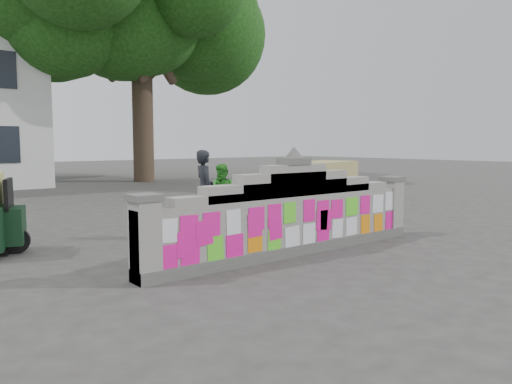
% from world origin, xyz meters
% --- Properties ---
extents(ground, '(100.00, 100.00, 0.00)m').
position_xyz_m(ground, '(0.00, 0.00, 0.00)').
color(ground, '#383533').
rests_on(ground, ground).
extents(parapet_wall, '(6.48, 0.44, 2.01)m').
position_xyz_m(parapet_wall, '(-0.00, -0.01, 0.75)').
color(parapet_wall, '#4C4C49').
rests_on(parapet_wall, ground).
extents(shade_tree, '(12.00, 10.00, 12.00)m').
position_xyz_m(shade_tree, '(6.00, 18.00, 8.94)').
color(shade_tree, '#38281E').
rests_on(shade_tree, ground).
extents(cyclist_bike, '(1.99, 1.11, 0.99)m').
position_xyz_m(cyclist_bike, '(-0.40, 2.38, 0.49)').
color(cyclist_bike, black).
rests_on(cyclist_bike, ground).
extents(cyclist_rider, '(0.54, 0.69, 1.68)m').
position_xyz_m(cyclist_rider, '(-0.40, 2.38, 0.84)').
color(cyclist_rider, black).
rests_on(cyclist_rider, ground).
extents(pedestrian, '(0.90, 0.95, 1.55)m').
position_xyz_m(pedestrian, '(0.98, 3.62, 0.77)').
color(pedestrian, green).
rests_on(pedestrian, ground).
extents(rickshaw_right, '(2.83, 1.78, 1.52)m').
position_xyz_m(rickshaw_right, '(4.61, 3.61, 0.79)').
color(rickshaw_right, black).
rests_on(rickshaw_right, ground).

